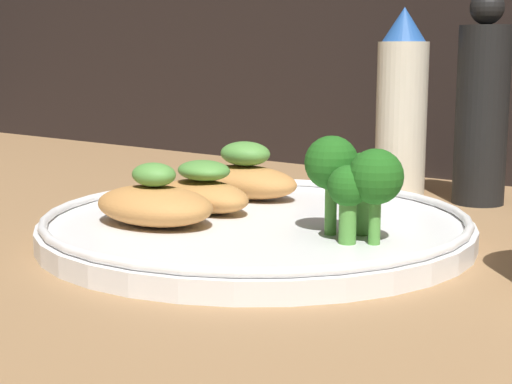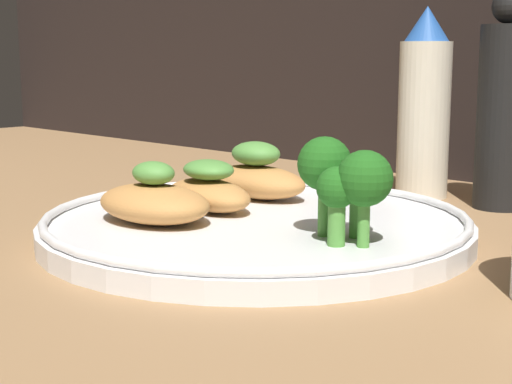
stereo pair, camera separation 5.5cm
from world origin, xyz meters
The scene contains 8 objects.
ground_plane centered at (0.00, 0.00, -0.50)cm, with size 180.00×180.00×1.00cm, color #936D47.
plate centered at (0.00, 0.00, 0.99)cm, with size 30.58×30.58×2.00cm.
grilled_meat_front centered at (-4.53, -5.54, 2.92)cm, with size 9.37×6.65×4.30cm.
grilled_meat_middle centered at (-4.93, 0.17, 2.95)cm, with size 9.21×5.83×3.83cm.
grilled_meat_back centered at (-5.88, 6.07, 3.16)cm, with size 9.67×5.72×4.63cm.
broccoli_bunch centered at (8.42, -0.71, 5.45)cm, with size 7.05×5.41×6.47cm.
sauce_bottle centered at (-0.61, 22.57, 8.21)cm, with size 4.67×4.67×17.16cm.
pepper_grinder centered at (7.10, 22.57, 8.37)cm, with size 4.47×4.47×18.29cm.
Camera 1 is at (33.56, -42.78, 13.10)cm, focal length 55.00 mm.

